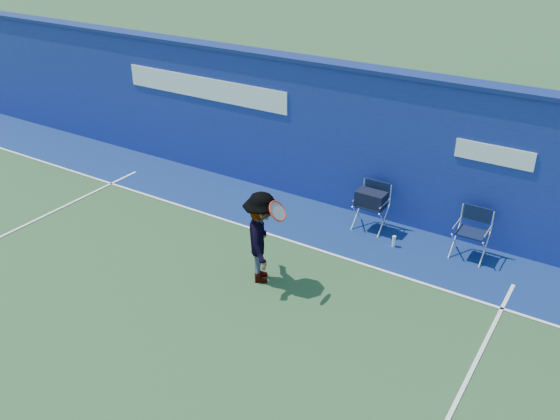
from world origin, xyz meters
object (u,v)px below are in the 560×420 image
Objects in this scene: water_bottle at (394,241)px; tennis_player at (262,238)px; directors_chair_right at (470,243)px; directors_chair_left at (371,211)px.

water_bottle is 0.14× the size of tennis_player.
water_bottle is at bearing -162.86° from directors_chair_right.
directors_chair_left is at bearing 149.95° from water_bottle.
directors_chair_right is (2.01, 0.01, -0.11)m from directors_chair_left.
tennis_player is at bearing -124.12° from water_bottle.
water_bottle is 2.82m from tennis_player.
water_bottle is (-1.32, -0.41, -0.18)m from directors_chair_right.
water_bottle is at bearing -30.05° from directors_chair_left.
directors_chair_right is 1.39m from water_bottle.
tennis_player is (-1.53, -2.26, 0.72)m from water_bottle.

